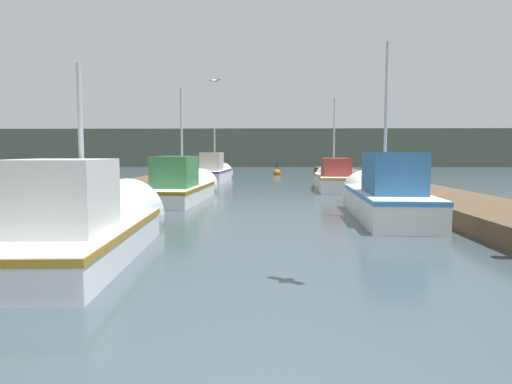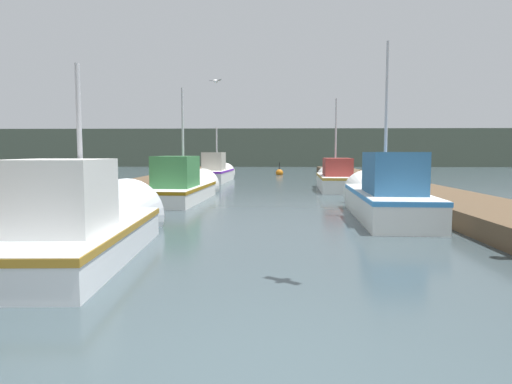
% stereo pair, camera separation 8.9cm
% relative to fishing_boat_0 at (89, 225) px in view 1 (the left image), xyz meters
% --- Properties ---
extents(dock_left, '(2.40, 40.00, 0.43)m').
position_rel_fishing_boat_0_xyz_m(dock_left, '(-2.25, 11.61, -0.24)').
color(dock_left, brown).
rests_on(dock_left, ground_plane).
extents(dock_right, '(2.40, 40.00, 0.43)m').
position_rel_fishing_boat_0_xyz_m(dock_right, '(8.17, 11.61, -0.24)').
color(dock_right, brown).
rests_on(dock_right, ground_plane).
extents(distant_shore_ridge, '(120.00, 16.00, 4.30)m').
position_rel_fishing_boat_0_xyz_m(distant_shore_ridge, '(2.96, 51.91, 1.69)').
color(distant_shore_ridge, '#4C5647').
rests_on(distant_shore_ridge, ground_plane).
extents(fishing_boat_0, '(1.98, 5.39, 3.61)m').
position_rel_fishing_boat_0_xyz_m(fishing_boat_0, '(0.00, 0.00, 0.00)').
color(fishing_boat_0, silver).
rests_on(fishing_boat_0, ground_plane).
extents(fishing_boat_1, '(1.84, 6.22, 4.83)m').
position_rel_fishing_boat_0_xyz_m(fishing_boat_1, '(6.01, 4.57, 0.09)').
color(fishing_boat_1, silver).
rests_on(fishing_boat_1, ground_plane).
extents(fishing_boat_2, '(1.81, 6.15, 4.30)m').
position_rel_fishing_boat_0_xyz_m(fishing_boat_2, '(0.04, 8.50, 0.01)').
color(fishing_boat_2, silver).
rests_on(fishing_boat_2, ground_plane).
extents(fishing_boat_3, '(1.71, 5.86, 4.39)m').
position_rel_fishing_boat_0_xyz_m(fishing_boat_3, '(5.95, 13.23, 0.03)').
color(fishing_boat_3, silver).
rests_on(fishing_boat_3, ground_plane).
extents(fishing_boat_4, '(1.66, 5.82, 3.37)m').
position_rel_fishing_boat_0_xyz_m(fishing_boat_4, '(-0.01, 18.44, 0.07)').
color(fishing_boat_4, silver).
rests_on(fishing_boat_4, ground_plane).
extents(mooring_piling_1, '(0.34, 0.34, 1.19)m').
position_rel_fishing_boat_0_xyz_m(mooring_piling_1, '(-1.01, 2.35, 0.15)').
color(mooring_piling_1, '#473523').
rests_on(mooring_piling_1, ground_plane).
extents(mooring_piling_3, '(0.34, 0.34, 1.28)m').
position_rel_fishing_boat_0_xyz_m(mooring_piling_3, '(7.15, 20.14, 0.19)').
color(mooring_piling_3, '#473523').
rests_on(mooring_piling_3, ground_plane).
extents(channel_buoy, '(0.54, 0.54, 1.04)m').
position_rel_fishing_boat_0_xyz_m(channel_buoy, '(3.69, 25.82, -0.30)').
color(channel_buoy, '#BF6513').
rests_on(channel_buoy, ground_plane).
extents(seagull_lead, '(0.54, 0.35, 0.12)m').
position_rel_fishing_boat_0_xyz_m(seagull_lead, '(0.98, 9.93, 3.87)').
color(seagull_lead, white).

